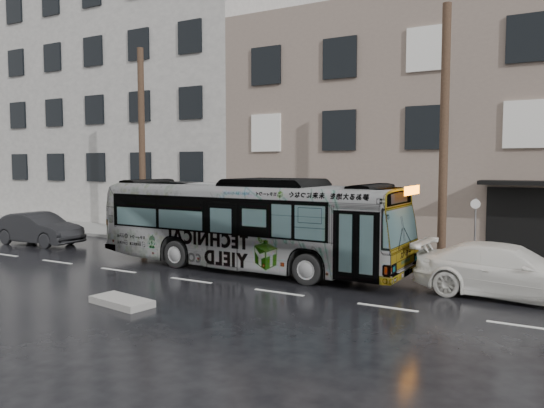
{
  "coord_description": "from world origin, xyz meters",
  "views": [
    {
      "loc": [
        10.49,
        -15.63,
        3.7
      ],
      "look_at": [
        0.11,
        2.5,
        2.12
      ],
      "focal_mm": 35.0,
      "sensor_mm": 36.0,
      "label": 1
    }
  ],
  "objects_px": {
    "sign_post": "(475,233)",
    "bus": "(247,224)",
    "dark_sedan": "(38,229)",
    "utility_pole_front": "(444,136)",
    "white_sedan": "(509,271)",
    "utility_pole_rear": "(142,144)"
  },
  "relations": [
    {
      "from": "sign_post",
      "to": "bus",
      "type": "xyz_separation_m",
      "value": [
        -7.09,
        -3.29,
        0.25
      ]
    },
    {
      "from": "bus",
      "to": "dark_sedan",
      "type": "distance_m",
      "value": 11.38
    },
    {
      "from": "utility_pole_front",
      "to": "sign_post",
      "type": "height_order",
      "value": "utility_pole_front"
    },
    {
      "from": "sign_post",
      "to": "dark_sedan",
      "type": "distance_m",
      "value": 18.74
    },
    {
      "from": "white_sedan",
      "to": "sign_post",
      "type": "bearing_deg",
      "value": 27.58
    },
    {
      "from": "utility_pole_front",
      "to": "white_sedan",
      "type": "height_order",
      "value": "utility_pole_front"
    },
    {
      "from": "utility_pole_front",
      "to": "bus",
      "type": "height_order",
      "value": "utility_pole_front"
    },
    {
      "from": "utility_pole_front",
      "to": "bus",
      "type": "xyz_separation_m",
      "value": [
        -5.99,
        -3.29,
        -3.05
      ]
    },
    {
      "from": "bus",
      "to": "dark_sedan",
      "type": "height_order",
      "value": "bus"
    },
    {
      "from": "sign_post",
      "to": "utility_pole_rear",
      "type": "bearing_deg",
      "value": 180.0
    },
    {
      "from": "utility_pole_front",
      "to": "dark_sedan",
      "type": "relative_size",
      "value": 2.02
    },
    {
      "from": "utility_pole_front",
      "to": "utility_pole_rear",
      "type": "relative_size",
      "value": 1.0
    },
    {
      "from": "utility_pole_front",
      "to": "utility_pole_rear",
      "type": "distance_m",
      "value": 14.0
    },
    {
      "from": "bus",
      "to": "white_sedan",
      "type": "height_order",
      "value": "bus"
    },
    {
      "from": "bus",
      "to": "white_sedan",
      "type": "bearing_deg",
      "value": -87.53
    },
    {
      "from": "utility_pole_front",
      "to": "white_sedan",
      "type": "xyz_separation_m",
      "value": [
        2.49,
        -3.13,
        -3.91
      ]
    },
    {
      "from": "white_sedan",
      "to": "dark_sedan",
      "type": "distance_m",
      "value": 19.83
    },
    {
      "from": "utility_pole_rear",
      "to": "sign_post",
      "type": "xyz_separation_m",
      "value": [
        15.1,
        0.0,
        -3.3
      ]
    },
    {
      "from": "utility_pole_rear",
      "to": "sign_post",
      "type": "bearing_deg",
      "value": 0.0
    },
    {
      "from": "utility_pole_front",
      "to": "dark_sedan",
      "type": "height_order",
      "value": "utility_pole_front"
    },
    {
      "from": "sign_post",
      "to": "dark_sedan",
      "type": "relative_size",
      "value": 0.54
    },
    {
      "from": "sign_post",
      "to": "bus",
      "type": "distance_m",
      "value": 7.82
    }
  ]
}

